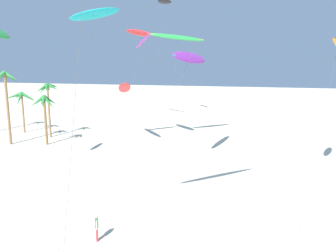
# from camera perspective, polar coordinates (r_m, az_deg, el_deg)

# --- Properties ---
(palm_tree_1) EXTENTS (3.57, 3.64, 9.92)m
(palm_tree_1) POSITION_cam_1_polar(r_m,az_deg,el_deg) (49.77, -25.69, 6.36)
(palm_tree_1) COLOR olive
(palm_tree_1) RESTS_ON ground
(palm_tree_2) EXTENTS (4.80, 4.51, 6.46)m
(palm_tree_2) POSITION_cam_1_polar(r_m,az_deg,el_deg) (57.63, -23.39, 4.21)
(palm_tree_2) COLOR olive
(palm_tree_2) RESTS_ON ground
(palm_tree_3) EXTENTS (3.39, 3.76, 6.75)m
(palm_tree_3) POSITION_cam_1_polar(r_m,az_deg,el_deg) (47.94, -20.05, 3.40)
(palm_tree_3) COLOR brown
(palm_tree_3) RESTS_ON ground
(palm_tree_4) EXTENTS (3.59, 3.77, 8.07)m
(palm_tree_4) POSITION_cam_1_polar(r_m,az_deg,el_deg) (52.43, -19.56, 5.55)
(palm_tree_4) COLOR olive
(palm_tree_4) RESTS_ON ground
(flying_kite_0) EXTENTS (6.26, 8.85, 17.18)m
(flying_kite_0) POSITION_cam_1_polar(r_m,az_deg,el_deg) (62.41, -5.04, 15.37)
(flying_kite_0) COLOR red
(flying_kite_0) RESTS_ON ground
(flying_kite_1) EXTENTS (6.37, 6.79, 17.74)m
(flying_kite_1) POSITION_cam_1_polar(r_m,az_deg,el_deg) (41.96, -12.20, 17.94)
(flying_kite_1) COLOR #19B2B7
(flying_kite_1) RESTS_ON ground
(flying_kite_2) EXTENTS (6.31, 10.23, 8.92)m
(flying_kite_2) POSITION_cam_1_polar(r_m,az_deg,el_deg) (45.96, -7.39, 6.37)
(flying_kite_2) COLOR red
(flying_kite_2) RESTS_ON ground
(flying_kite_5) EXTENTS (4.57, 9.03, 14.73)m
(flying_kite_5) POSITION_cam_1_polar(r_m,az_deg,el_deg) (44.53, -4.24, 14.03)
(flying_kite_5) COLOR purple
(flying_kite_5) RESTS_ON ground
(flying_kite_7) EXTENTS (6.77, 8.12, 14.86)m
(flying_kite_7) POSITION_cam_1_polar(r_m,az_deg,el_deg) (45.01, 1.58, 14.69)
(flying_kite_7) COLOR green
(flying_kite_7) RESTS_ON ground
(flying_kite_8) EXTENTS (4.34, 10.84, 22.46)m
(flying_kite_8) POSITION_cam_1_polar(r_m,az_deg,el_deg) (64.96, -0.60, 20.20)
(flying_kite_8) COLOR black
(flying_kite_8) RESTS_ON ground
(flying_kite_10) EXTENTS (5.30, 12.28, 12.34)m
(flying_kite_10) POSITION_cam_1_polar(r_m,az_deg,el_deg) (35.79, 3.78, 11.40)
(flying_kite_10) COLOR purple
(flying_kite_10) RESTS_ON ground
(person_near_left) EXTENTS (0.32, 0.46, 1.73)m
(person_near_left) POSITION_cam_1_polar(r_m,az_deg,el_deg) (22.67, -11.91, -16.27)
(person_near_left) COLOR red
(person_near_left) RESTS_ON ground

